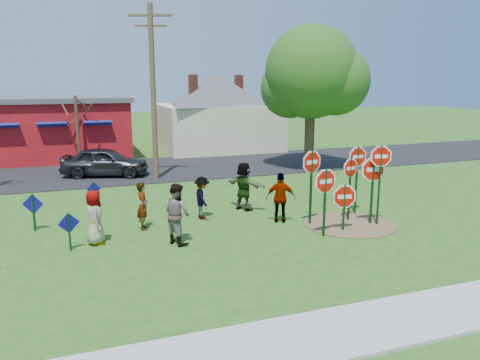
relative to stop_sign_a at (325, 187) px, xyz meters
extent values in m
plane|color=#255418|center=(-3.00, 1.83, -1.62)|extent=(120.00, 120.00, 0.00)
cube|color=#9E9E99|center=(-3.00, -5.37, -1.58)|extent=(22.00, 1.80, 0.08)
cube|color=black|center=(-3.00, 13.33, -1.60)|extent=(120.00, 7.50, 0.04)
cylinder|color=brown|center=(1.50, 0.83, -1.61)|extent=(3.20, 3.20, 0.03)
cube|color=maroon|center=(-8.50, 19.83, 0.18)|extent=(9.00, 7.00, 3.60)
cube|color=#4C4C51|center=(-8.50, 19.83, 2.13)|extent=(9.40, 7.40, 0.30)
cube|color=navy|center=(-11.00, 16.23, 0.78)|extent=(1.60, 0.78, 0.45)
cube|color=navy|center=(-8.50, 16.23, 0.78)|extent=(1.60, 0.78, 0.45)
cube|color=navy|center=(-6.00, 16.23, 0.78)|extent=(1.60, 0.78, 0.45)
cube|color=beige|center=(2.50, 19.83, -0.02)|extent=(8.00, 7.00, 3.20)
pyramid|color=#4C4C51|center=(2.50, 19.83, 3.78)|extent=(9.40, 9.40, 2.20)
cube|color=brown|center=(0.50, 18.83, 2.98)|extent=(0.55, 0.55, 1.40)
cube|color=brown|center=(4.50, 20.83, 2.98)|extent=(0.55, 0.55, 1.40)
cube|color=#0F3715|center=(0.00, 0.00, -0.51)|extent=(0.07, 0.08, 2.21)
cylinder|color=white|center=(0.00, 0.00, 0.20)|extent=(1.08, 0.16, 1.09)
cylinder|color=red|center=(0.00, 0.00, 0.20)|extent=(0.93, 0.14, 0.94)
cube|color=white|center=(0.00, 0.00, 0.20)|extent=(0.47, 0.07, 0.13)
cube|color=#0F3715|center=(1.70, 1.22, -0.49)|extent=(0.06, 0.07, 2.26)
cylinder|color=white|center=(1.70, 1.22, 0.29)|extent=(0.92, 0.26, 0.95)
cylinder|color=red|center=(1.70, 1.22, 0.29)|extent=(0.80, 0.23, 0.82)
cube|color=white|center=(1.70, 1.22, 0.29)|extent=(0.40, 0.11, 0.12)
cylinder|color=gold|center=(1.70, 1.22, 0.29)|extent=(0.92, 0.25, 0.95)
cube|color=#0F3715|center=(2.36, 0.43, -0.23)|extent=(0.07, 0.08, 2.79)
cylinder|color=white|center=(2.36, 0.43, 0.80)|extent=(0.98, 0.28, 1.01)
cylinder|color=red|center=(2.36, 0.43, 0.80)|extent=(0.85, 0.24, 0.87)
cube|color=white|center=(2.36, 0.43, 0.80)|extent=(0.43, 0.12, 0.13)
cube|color=#0F3715|center=(2.41, 1.87, -0.34)|extent=(0.06, 0.07, 2.56)
cylinder|color=white|center=(2.41, 1.87, 0.57)|extent=(1.03, 0.08, 1.03)
cylinder|color=red|center=(2.41, 1.87, 0.57)|extent=(0.89, 0.07, 0.89)
cube|color=white|center=(2.41, 1.87, 0.57)|extent=(0.45, 0.03, 0.13)
cylinder|color=gold|center=(2.41, 1.87, 0.57)|extent=(1.03, 0.07, 1.03)
cube|color=#0F3715|center=(0.90, 0.28, -0.83)|extent=(0.07, 0.08, 1.58)
cylinder|color=white|center=(0.90, 0.28, -0.44)|extent=(1.08, 0.22, 1.10)
cylinder|color=red|center=(0.90, 0.28, -0.44)|extent=(0.93, 0.20, 0.95)
cube|color=white|center=(0.90, 0.28, -0.44)|extent=(0.48, 0.10, 0.14)
cube|color=#0F3715|center=(2.21, 0.61, -0.43)|extent=(0.07, 0.09, 2.38)
cylinder|color=white|center=(2.21, 0.61, 0.33)|extent=(1.15, 0.22, 1.17)
cylinder|color=red|center=(2.21, 0.61, 0.33)|extent=(1.00, 0.20, 1.01)
cube|color=white|center=(2.21, 0.61, 0.33)|extent=(0.51, 0.10, 0.15)
cylinder|color=gold|center=(2.21, 0.61, 0.33)|extent=(1.15, 0.22, 1.17)
cube|color=#0F3715|center=(0.20, 1.31, -0.32)|extent=(0.07, 0.09, 2.61)
cylinder|color=white|center=(0.20, 1.31, 0.59)|extent=(1.07, 0.29, 1.09)
cylinder|color=red|center=(0.20, 1.31, 0.59)|extent=(0.92, 0.25, 0.94)
cube|color=white|center=(0.20, 1.31, 0.59)|extent=(0.47, 0.12, 0.14)
cube|color=#0F3715|center=(-7.72, 1.39, -1.05)|extent=(0.06, 0.07, 1.15)
cube|color=#0F0B6A|center=(-7.72, 1.39, -0.77)|extent=(0.62, 0.19, 0.64)
cube|color=#0F3715|center=(-8.84, 3.78, -1.00)|extent=(0.07, 0.08, 1.25)
cube|color=#0F0B6A|center=(-8.84, 3.78, -0.71)|extent=(0.67, 0.24, 0.70)
cube|color=#0F3715|center=(-6.79, 6.08, -1.11)|extent=(0.06, 0.06, 1.03)
cube|color=#0F0B6A|center=(-6.79, 6.08, -0.86)|extent=(0.55, 0.17, 0.57)
imported|color=#3C467E|center=(-6.97, 1.75, -0.77)|extent=(0.58, 0.85, 1.69)
imported|color=#277B79|center=(-5.38, 2.71, -0.81)|extent=(0.43, 0.62, 1.63)
imported|color=brown|center=(-4.59, 0.96, -0.67)|extent=(1.05, 1.14, 1.89)
imported|color=#2F2F34|center=(-3.18, 3.22, -0.84)|extent=(0.59, 1.01, 1.55)
imported|color=#592F60|center=(-0.69, 1.84, -0.73)|extent=(1.13, 0.84, 1.79)
imported|color=#204B2B|center=(-1.35, 3.82, -0.68)|extent=(1.41, 1.76, 1.87)
imported|color=#303136|center=(-5.94, 12.23, -0.83)|extent=(4.72, 2.99, 1.50)
cylinder|color=#4C3823|center=(-3.56, 10.72, 2.64)|extent=(0.26, 0.26, 8.51)
cube|color=#4C3823|center=(-3.56, 10.72, 6.33)|extent=(2.00, 0.79, 0.11)
cube|color=#4C3823|center=(-3.56, 10.72, 5.85)|extent=(1.46, 0.59, 0.09)
cylinder|color=#382819|center=(5.03, 10.53, 0.53)|extent=(0.55, 0.55, 4.30)
sphere|color=#264913|center=(5.03, 10.53, 3.75)|extent=(5.08, 5.08, 5.08)
sphere|color=#264913|center=(6.20, 9.94, 3.26)|extent=(3.71, 3.71, 3.71)
sphere|color=#264913|center=(4.15, 11.31, 2.87)|extent=(3.32, 3.32, 3.32)
cylinder|color=#382819|center=(-7.14, 15.61, 0.42)|extent=(0.18, 0.18, 4.08)
camera|label=1|loc=(-7.42, -12.66, 3.35)|focal=35.00mm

